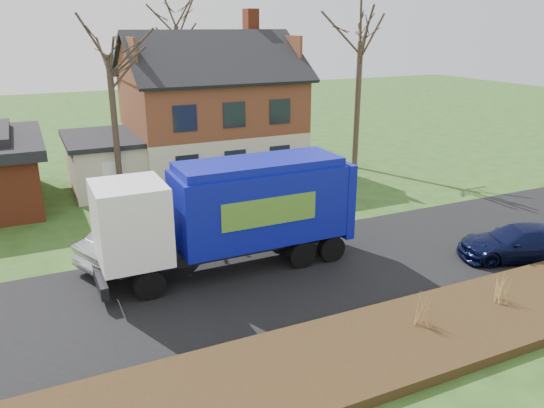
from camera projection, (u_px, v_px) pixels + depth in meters
name	position (u px, v px, depth m)	size (l,w,h in m)	color
ground	(289.00, 273.00, 18.81)	(120.00, 120.00, 0.00)	#264617
road	(289.00, 273.00, 18.81)	(80.00, 7.00, 0.02)	black
mulch_verge	(378.00, 348.00, 14.22)	(80.00, 3.50, 0.30)	black
main_house	(202.00, 105.00, 30.04)	(12.95, 8.95, 9.26)	beige
garbage_truck	(234.00, 209.00, 18.57)	(9.13, 2.50, 3.91)	black
silver_sedan	(142.00, 240.00, 19.63)	(1.67, 4.80, 1.58)	#B0B1B8
navy_wagon	(519.00, 243.00, 19.78)	(1.81, 4.45, 1.29)	#0B1033
tree_front_west	(106.00, 30.00, 23.46)	(3.32, 3.32, 9.87)	#3C2E24
tree_front_east	(362.00, 19.00, 30.04)	(3.84, 3.84, 10.67)	#453429
tree_back	(175.00, 9.00, 35.36)	(3.55, 3.55, 11.25)	#382F21
grass_clump_mid	(423.00, 309.00, 14.82)	(0.37, 0.31, 1.04)	tan
grass_clump_east	(502.00, 288.00, 16.13)	(0.38, 0.31, 0.95)	tan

